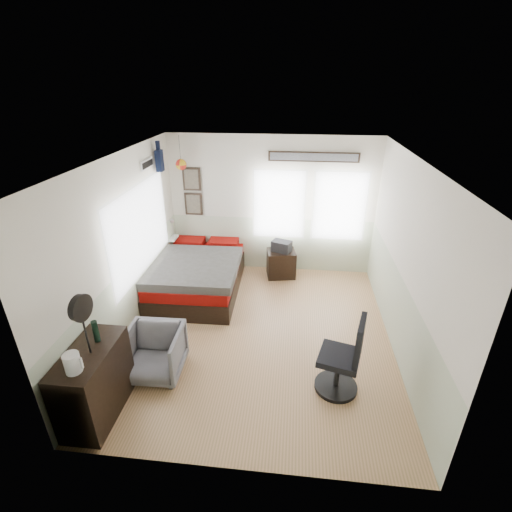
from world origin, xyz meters
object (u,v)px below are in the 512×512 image
object	(u,v)px
dresser	(95,382)
nightstand	(281,263)
bed	(198,275)
armchair	(154,353)
task_chair	(344,362)

from	to	relation	value
dresser	nightstand	world-z (taller)	dresser
dresser	nightstand	size ratio (longest dim) A/B	1.84
bed	dresser	distance (m)	2.91
armchair	dresser	bearing A→B (deg)	-123.86
bed	dresser	xyz separation A→B (m)	(-0.47, -2.87, 0.12)
nightstand	bed	bearing A→B (deg)	-163.90
dresser	armchair	world-z (taller)	dresser
dresser	task_chair	size ratio (longest dim) A/B	0.91
bed	dresser	size ratio (longest dim) A/B	2.14
bed	task_chair	bearing A→B (deg)	-43.61
dresser	nightstand	distance (m)	4.12
armchair	nightstand	world-z (taller)	armchair
dresser	armchair	size ratio (longest dim) A/B	1.36
bed	armchair	world-z (taller)	bed
nightstand	task_chair	world-z (taller)	task_chair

